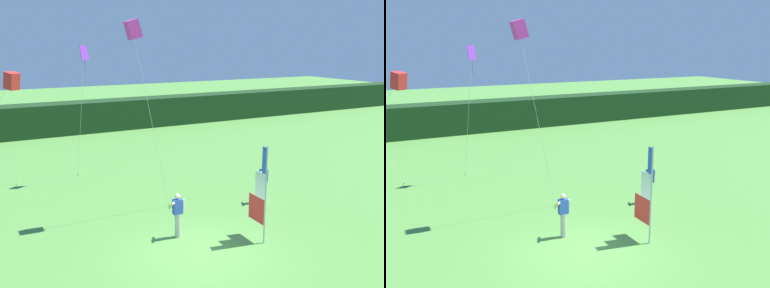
# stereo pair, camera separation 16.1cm
# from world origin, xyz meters

# --- Properties ---
(ground_plane) EXTENTS (120.00, 120.00, 0.00)m
(ground_plane) POSITION_xyz_m (0.00, 0.00, 0.00)
(ground_plane) COLOR #518E3D
(distant_treeline) EXTENTS (80.00, 2.40, 2.49)m
(distant_treeline) POSITION_xyz_m (0.00, 22.82, 1.24)
(distant_treeline) COLOR #193819
(distant_treeline) RESTS_ON ground
(banner_flag) EXTENTS (0.06, 1.03, 3.68)m
(banner_flag) POSITION_xyz_m (2.44, -0.13, 1.76)
(banner_flag) COLOR #B7B7BC
(banner_flag) RESTS_ON ground
(person_near_banner) EXTENTS (0.55, 0.48, 1.79)m
(person_near_banner) POSITION_xyz_m (4.91, 2.98, 0.96)
(person_near_banner) COLOR #B7B2A3
(person_near_banner) RESTS_ON ground
(person_mid_field) EXTENTS (0.55, 0.48, 1.74)m
(person_mid_field) POSITION_xyz_m (-0.16, 1.47, 0.93)
(person_mid_field) COLOR #B7B2A3
(person_mid_field) RESTS_ON ground
(kite_magenta_box_0) EXTENTS (2.03, 0.92, 8.08)m
(kite_magenta_box_0) POSITION_xyz_m (-0.84, 3.85, 7.65)
(kite_magenta_box_0) COLOR brown
(kite_magenta_box_0) RESTS_ON ground
(kite_purple_diamond_1) EXTENTS (0.71, 1.44, 7.07)m
(kite_purple_diamond_1) POSITION_xyz_m (-1.36, 9.80, 6.25)
(kite_purple_diamond_1) COLOR brown
(kite_purple_diamond_1) RESTS_ON ground
(kite_red_box_2) EXTENTS (4.31, 0.72, 6.07)m
(kite_red_box_2) POSITION_xyz_m (-5.07, 6.60, 5.67)
(kite_red_box_2) COLOR brown
(kite_red_box_2) RESTS_ON ground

